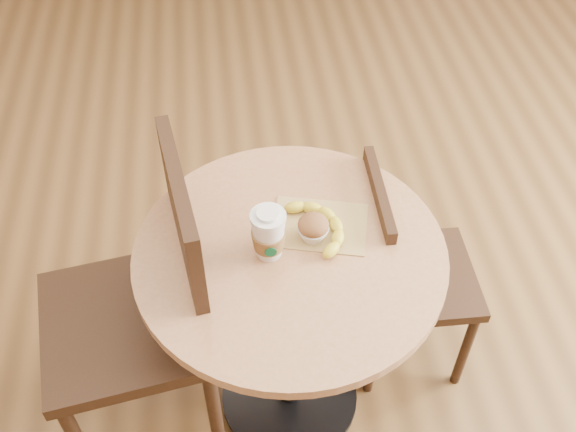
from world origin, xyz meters
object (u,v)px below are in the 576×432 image
(chair_right, at_px, (401,270))
(muffin, at_px, (313,228))
(cafe_table, at_px, (290,295))
(banana, at_px, (318,228))
(chair_left, at_px, (148,306))
(coffee_cup, at_px, (269,235))

(chair_right, bearing_deg, muffin, 112.55)
(cafe_table, relative_size, banana, 3.67)
(chair_left, xyz_separation_m, coffee_cup, (0.33, -0.02, 0.26))
(cafe_table, xyz_separation_m, banana, (0.08, 0.05, 0.21))
(chair_left, distance_m, coffee_cup, 0.42)
(coffee_cup, bearing_deg, banana, 20.62)
(banana, bearing_deg, coffee_cup, -177.41)
(chair_left, bearing_deg, cafe_table, 78.28)
(cafe_table, distance_m, coffee_cup, 0.26)
(cafe_table, xyz_separation_m, coffee_cup, (-0.05, -0.00, 0.25))
(coffee_cup, relative_size, banana, 0.68)
(cafe_table, relative_size, chair_left, 0.78)
(cafe_table, height_order, chair_right, chair_right)
(coffee_cup, height_order, banana, coffee_cup)
(muffin, height_order, banana, muffin)
(muffin, bearing_deg, chair_left, -178.31)
(cafe_table, relative_size, coffee_cup, 5.43)
(coffee_cup, bearing_deg, cafe_table, 2.04)
(chair_left, bearing_deg, banana, 84.85)
(chair_right, xyz_separation_m, muffin, (-0.30, -0.12, 0.35))
(chair_left, xyz_separation_m, chair_right, (0.74, 0.13, -0.12))
(cafe_table, height_order, chair_left, chair_left)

